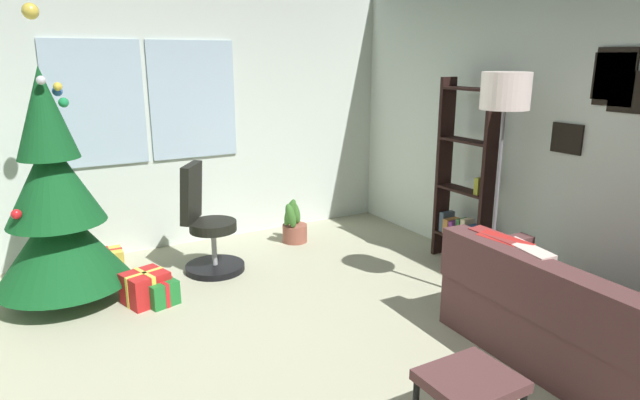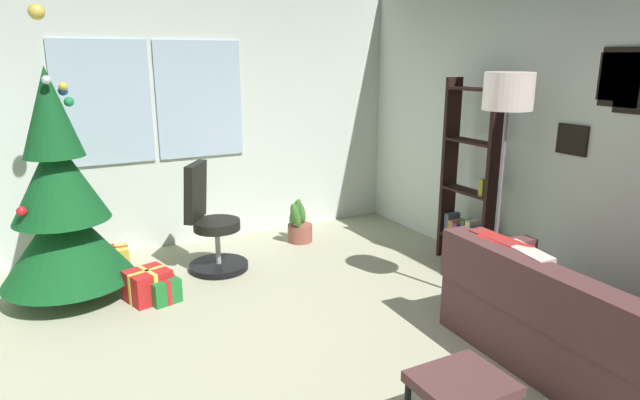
{
  "view_description": "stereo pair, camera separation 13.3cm",
  "coord_description": "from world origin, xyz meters",
  "views": [
    {
      "loc": [
        -1.57,
        -2.67,
        1.99
      ],
      "look_at": [
        0.4,
        0.78,
        0.93
      ],
      "focal_mm": 30.38,
      "sensor_mm": 36.0,
      "label": 1
    },
    {
      "loc": [
        -1.46,
        -2.73,
        1.99
      ],
      "look_at": [
        0.4,
        0.78,
        0.93
      ],
      "focal_mm": 30.38,
      "sensor_mm": 36.0,
      "label": 2
    }
  ],
  "objects": [
    {
      "name": "office_chair",
      "position": [
        -0.09,
        2.07,
        0.4
      ],
      "size": [
        0.6,
        0.58,
        1.04
      ],
      "color": "black",
      "rests_on": "ground_plane"
    },
    {
      "name": "holiday_tree",
      "position": [
        -1.34,
        2.03,
        0.8
      ],
      "size": [
        1.06,
        1.06,
        2.37
      ],
      "color": "#4C331E",
      "rests_on": "ground_plane"
    },
    {
      "name": "ground_plane",
      "position": [
        0.0,
        0.0,
        -0.05
      ],
      "size": [
        4.75,
        5.9,
        0.1
      ],
      "primitive_type": "cube",
      "color": "#A6A68A"
    },
    {
      "name": "potted_plant",
      "position": [
        0.99,
        2.39,
        0.19
      ],
      "size": [
        0.33,
        0.3,
        0.53
      ],
      "color": "brown",
      "rests_on": "ground_plane"
    },
    {
      "name": "couch",
      "position": [
        1.56,
        -0.77,
        0.29
      ],
      "size": [
        1.43,
        1.79,
        0.78
      ],
      "color": "#533131",
      "rests_on": "ground_plane"
    },
    {
      "name": "gift_box_green",
      "position": [
        -0.67,
        1.58,
        0.1
      ],
      "size": [
        0.3,
        0.32,
        0.21
      ],
      "color": "#1E722D",
      "rests_on": "ground_plane"
    },
    {
      "name": "gift_box_gold",
      "position": [
        -0.92,
        2.54,
        0.1
      ],
      "size": [
        0.27,
        0.25,
        0.21
      ],
      "color": "gold",
      "rests_on": "ground_plane"
    },
    {
      "name": "floor_lamp",
      "position": [
        1.71,
        0.24,
        1.61
      ],
      "size": [
        0.37,
        0.37,
        1.88
      ],
      "color": "slate",
      "rests_on": "ground_plane"
    },
    {
      "name": "gift_box_red",
      "position": [
        -0.77,
        1.65,
        0.13
      ],
      "size": [
        0.4,
        0.37,
        0.27
      ],
      "color": "red",
      "rests_on": "ground_plane"
    },
    {
      "name": "footstool",
      "position": [
        0.35,
        -0.89,
        0.32
      ],
      "size": [
        0.48,
        0.42,
        0.37
      ],
      "color": "#533131",
      "rests_on": "ground_plane"
    },
    {
      "name": "wall_back_with_windows",
      "position": [
        -0.02,
        3.0,
        1.41
      ],
      "size": [
        4.75,
        0.12,
        2.82
      ],
      "color": "silver",
      "rests_on": "ground_plane"
    },
    {
      "name": "wall_right_with_frames",
      "position": [
        2.43,
        -0.0,
        1.41
      ],
      "size": [
        0.12,
        5.9,
        2.82
      ],
      "color": "silver",
      "rests_on": "ground_plane"
    },
    {
      "name": "bookshelf",
      "position": [
        2.16,
        1.03,
        0.79
      ],
      "size": [
        0.18,
        0.64,
        1.8
      ],
      "color": "black",
      "rests_on": "ground_plane"
    }
  ]
}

